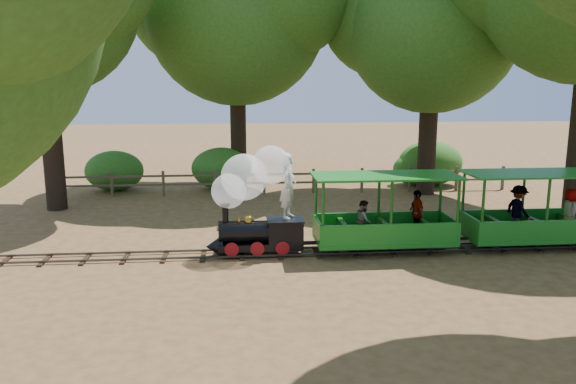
{
  "coord_description": "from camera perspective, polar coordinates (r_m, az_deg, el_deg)",
  "views": [
    {
      "loc": [
        -2.08,
        -14.2,
        4.56
      ],
      "look_at": [
        -0.73,
        0.5,
        1.58
      ],
      "focal_mm": 35.0,
      "sensor_mm": 36.0,
      "label": 1
    }
  ],
  "objects": [
    {
      "name": "oak_nc",
      "position": [
        23.99,
        -5.39,
        18.52
      ],
      "size": [
        9.28,
        8.16,
        10.88
      ],
      "color": "#2D2116",
      "rests_on": "ground"
    },
    {
      "name": "shrub_east",
      "position": [
        25.21,
        14.25,
        2.86
      ],
      "size": [
        2.8,
        2.15,
        1.94
      ],
      "primitive_type": "ellipsoid",
      "color": "#2D6B1E",
      "rests_on": "ground"
    },
    {
      "name": "track",
      "position": [
        15.04,
        2.95,
        -5.99
      ],
      "size": [
        22.0,
        1.0,
        0.1
      ],
      "color": "#3F3D3A",
      "rests_on": "ground"
    },
    {
      "name": "carriage_rear",
      "position": [
        16.76,
        23.76,
        -2.35
      ],
      "size": [
        3.84,
        1.57,
        2.0
      ],
      "color": "#1B7E1F",
      "rests_on": "track"
    },
    {
      "name": "shrub_west",
      "position": [
        24.33,
        -17.23,
        2.07
      ],
      "size": [
        2.4,
        1.85,
        1.66
      ],
      "primitive_type": "ellipsoid",
      "color": "#2D6B1E",
      "rests_on": "ground"
    },
    {
      "name": "locomotive",
      "position": [
        14.58,
        -3.47,
        -0.07
      ],
      "size": [
        2.56,
        1.2,
        2.94
      ],
      "color": "black",
      "rests_on": "ground"
    },
    {
      "name": "carriage_front",
      "position": [
        15.21,
        9.96,
        -3.06
      ],
      "size": [
        3.84,
        1.57,
        2.0
      ],
      "color": "#1B7E1F",
      "rests_on": "track"
    },
    {
      "name": "fence",
      "position": [
        22.65,
        0.09,
        1.28
      ],
      "size": [
        18.1,
        0.1,
        1.0
      ],
      "color": "brown",
      "rests_on": "ground"
    },
    {
      "name": "ground",
      "position": [
        15.06,
        2.95,
        -6.24
      ],
      "size": [
        90.0,
        90.0,
        0.0
      ],
      "primitive_type": "plane",
      "color": "olive",
      "rests_on": "ground"
    },
    {
      "name": "oak_ne",
      "position": [
        23.18,
        14.41,
        16.89
      ],
      "size": [
        8.37,
        7.37,
        9.92
      ],
      "color": "#2D2116",
      "rests_on": "ground"
    },
    {
      "name": "shrub_mid_e",
      "position": [
        25.06,
        12.97,
        2.31
      ],
      "size": [
        2.09,
        1.61,
        1.45
      ],
      "primitive_type": "ellipsoid",
      "color": "#2D6B1E",
      "rests_on": "ground"
    },
    {
      "name": "shrub_mid_w",
      "position": [
        23.8,
        -6.76,
        2.42
      ],
      "size": [
        2.53,
        1.95,
        1.75
      ],
      "primitive_type": "ellipsoid",
      "color": "#2D6B1E",
      "rests_on": "ground"
    }
  ]
}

